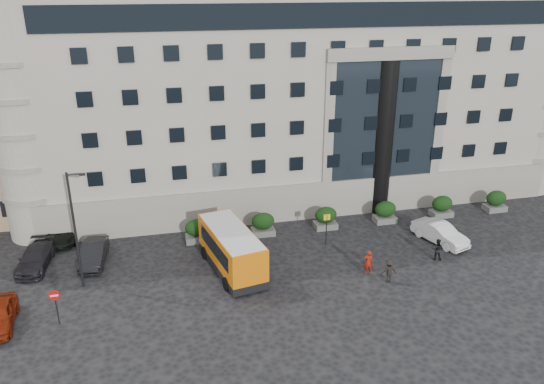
{
  "coord_description": "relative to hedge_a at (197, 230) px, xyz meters",
  "views": [
    {
      "loc": [
        -6.72,
        -29.22,
        18.84
      ],
      "look_at": [
        1.12,
        4.34,
        5.0
      ],
      "focal_mm": 35.0,
      "sensor_mm": 36.0,
      "label": 1
    }
  ],
  "objects": [
    {
      "name": "ground",
      "position": [
        4.0,
        -7.8,
        -0.93
      ],
      "size": [
        120.0,
        120.0,
        0.0
      ],
      "primitive_type": "plane",
      "color": "black",
      "rests_on": "ground"
    },
    {
      "name": "civic_building",
      "position": [
        10.0,
        14.2,
        8.07
      ],
      "size": [
        44.0,
        24.0,
        18.0
      ],
      "primitive_type": "cube",
      "color": "#9E998B",
      "rests_on": "ground"
    },
    {
      "name": "entrance_column",
      "position": [
        16.0,
        2.5,
        5.57
      ],
      "size": [
        1.8,
        1.8,
        13.0
      ],
      "primitive_type": "cylinder",
      "color": "black",
      "rests_on": "ground"
    },
    {
      "name": "hedge_a",
      "position": [
        0.0,
        0.0,
        0.0
      ],
      "size": [
        1.8,
        1.26,
        1.84
      ],
      "color": "#555553",
      "rests_on": "ground"
    },
    {
      "name": "hedge_b",
      "position": [
        5.2,
        0.0,
        0.0
      ],
      "size": [
        1.8,
        1.26,
        1.84
      ],
      "color": "#555553",
      "rests_on": "ground"
    },
    {
      "name": "hedge_c",
      "position": [
        10.4,
        0.0,
        0.0
      ],
      "size": [
        1.8,
        1.26,
        1.84
      ],
      "color": "#555553",
      "rests_on": "ground"
    },
    {
      "name": "hedge_d",
      "position": [
        15.6,
        0.0,
        0.0
      ],
      "size": [
        1.8,
        1.26,
        1.84
      ],
      "color": "#555553",
      "rests_on": "ground"
    },
    {
      "name": "hedge_e",
      "position": [
        20.8,
        0.0,
        0.0
      ],
      "size": [
        1.8,
        1.26,
        1.84
      ],
      "color": "#555553",
      "rests_on": "ground"
    },
    {
      "name": "hedge_f",
      "position": [
        26.0,
        0.0,
        0.0
      ],
      "size": [
        1.8,
        1.26,
        1.84
      ],
      "color": "#555553",
      "rests_on": "ground"
    },
    {
      "name": "street_lamp",
      "position": [
        -7.94,
        -4.8,
        3.44
      ],
      "size": [
        1.16,
        0.18,
        8.0
      ],
      "color": "#262628",
      "rests_on": "ground"
    },
    {
      "name": "bus_stop_sign",
      "position": [
        9.5,
        -2.8,
        0.8
      ],
      "size": [
        0.5,
        0.08,
        2.52
      ],
      "color": "#262628",
      "rests_on": "ground"
    },
    {
      "name": "no_entry_sign",
      "position": [
        -9.0,
        -8.84,
        0.72
      ],
      "size": [
        0.64,
        0.16,
        2.32
      ],
      "color": "#262628",
      "rests_on": "ground"
    },
    {
      "name": "minibus",
      "position": [
        1.92,
        -4.88,
        0.74
      ],
      "size": [
        3.87,
        7.61,
        3.03
      ],
      "rotation": [
        0.0,
        0.0,
        0.19
      ],
      "color": "orange",
      "rests_on": "ground"
    },
    {
      "name": "red_truck",
      "position": [
        -9.15,
        10.05,
        0.66
      ],
      "size": [
        3.3,
        6.04,
        3.1
      ],
      "rotation": [
        0.0,
        0.0,
        -0.13
      ],
      "color": "maroon",
      "rests_on": "ground"
    },
    {
      "name": "parked_car_b",
      "position": [
        -7.5,
        -1.68,
        -0.19
      ],
      "size": [
        1.91,
        4.57,
        1.47
      ],
      "primitive_type": "imported",
      "rotation": [
        0.0,
        0.0,
        -0.08
      ],
      "color": "black",
      "rests_on": "ground"
    },
    {
      "name": "parked_car_c",
      "position": [
        -11.48,
        -1.36,
        -0.25
      ],
      "size": [
        2.37,
        4.87,
        1.37
      ],
      "primitive_type": "imported",
      "rotation": [
        0.0,
        0.0,
        -0.1
      ],
      "color": "black",
      "rests_on": "ground"
    },
    {
      "name": "parked_car_d",
      "position": [
        -10.32,
        2.64,
        -0.27
      ],
      "size": [
        2.65,
        4.95,
        1.32
      ],
      "primitive_type": "imported",
      "rotation": [
        0.0,
        0.0,
        0.1
      ],
      "color": "black",
      "rests_on": "ground"
    },
    {
      "name": "white_taxi",
      "position": [
        18.16,
        -4.37,
        -0.16
      ],
      "size": [
        3.04,
        4.94,
        1.54
      ],
      "primitive_type": "imported",
      "rotation": [
        0.0,
        0.0,
        0.33
      ],
      "color": "white",
      "rests_on": "ground"
    },
    {
      "name": "pedestrian_a",
      "position": [
        10.91,
        -7.57,
        -0.04
      ],
      "size": [
        0.72,
        0.55,
        1.78
      ],
      "primitive_type": "imported",
      "rotation": [
        0.0,
        0.0,
        2.93
      ],
      "color": "maroon",
      "rests_on": "ground"
    },
    {
      "name": "pedestrian_b",
      "position": [
        16.54,
        -6.81,
        -0.11
      ],
      "size": [
        0.98,
        0.9,
        1.63
      ],
      "primitive_type": "imported",
      "rotation": [
        0.0,
        0.0,
        2.68
      ],
      "color": "black",
      "rests_on": "ground"
    },
    {
      "name": "pedestrian_c",
      "position": [
        11.87,
        -8.84,
        -0.1
      ],
      "size": [
        1.14,
        0.74,
        1.66
      ],
      "primitive_type": "imported",
      "rotation": [
        0.0,
        0.0,
        3.02
      ],
      "color": "black",
      "rests_on": "ground"
    }
  ]
}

